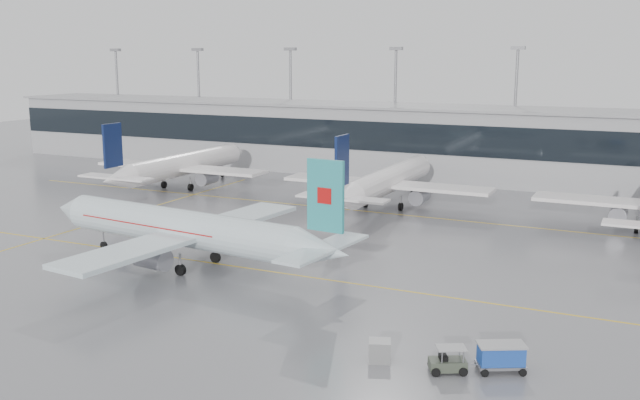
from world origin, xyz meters
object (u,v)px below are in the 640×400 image
at_px(air_canada_jet, 188,229).
at_px(gse_unit, 380,351).
at_px(baggage_cart, 501,355).
at_px(baggage_tug, 448,363).

bearing_deg(air_canada_jet, gse_unit, 159.30).
xyz_separation_m(baggage_cart, gse_unit, (-7.95, -1.94, -0.40)).
bearing_deg(gse_unit, baggage_cart, -6.84).
distance_m(air_canada_jet, baggage_cart, 35.29).
distance_m(baggage_tug, gse_unit, 4.76).
bearing_deg(air_canada_jet, baggage_cart, 168.06).
bearing_deg(baggage_tug, gse_unit, 155.89).
height_order(baggage_cart, gse_unit, baggage_cart).
bearing_deg(baggage_tug, baggage_cart, 0.00).
distance_m(baggage_cart, gse_unit, 8.19).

